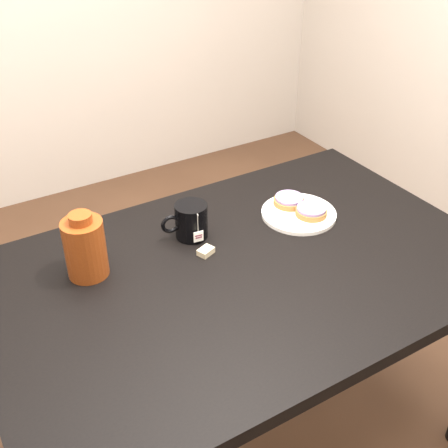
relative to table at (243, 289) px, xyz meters
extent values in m
plane|color=brown|center=(0.00, 0.00, -0.67)|extent=(4.00, 4.00, 0.00)
cube|color=black|center=(0.00, 0.00, 0.06)|extent=(1.40, 0.90, 0.04)
cylinder|color=black|center=(-0.64, 0.39, -0.31)|extent=(0.06, 0.06, 0.71)
cylinder|color=black|center=(0.64, 0.39, -0.31)|extent=(0.06, 0.06, 0.71)
cylinder|color=white|center=(0.29, 0.13, 0.09)|extent=(0.23, 0.23, 0.01)
torus|color=white|center=(0.29, 0.13, 0.10)|extent=(0.23, 0.23, 0.01)
cylinder|color=brown|center=(0.29, 0.19, 0.11)|extent=(0.12, 0.12, 0.02)
cylinder|color=gray|center=(0.29, 0.19, 0.12)|extent=(0.11, 0.11, 0.01)
cylinder|color=brown|center=(0.31, 0.10, 0.11)|extent=(0.14, 0.14, 0.02)
cylinder|color=gray|center=(0.31, 0.10, 0.12)|extent=(0.13, 0.13, 0.01)
cylinder|color=black|center=(-0.05, 0.20, 0.14)|extent=(0.11, 0.11, 0.11)
cylinder|color=black|center=(-0.05, 0.20, 0.18)|extent=(0.08, 0.08, 0.00)
torus|color=black|center=(-0.12, 0.21, 0.14)|extent=(0.06, 0.02, 0.06)
cylinder|color=beige|center=(-0.06, 0.15, 0.16)|extent=(0.00, 0.00, 0.06)
cube|color=white|center=(-0.06, 0.15, 0.11)|extent=(0.03, 0.01, 0.03)
cube|color=#C6B793|center=(-0.06, 0.10, 0.09)|extent=(0.05, 0.05, 0.02)
cylinder|color=#5B210C|center=(-0.37, 0.19, 0.17)|extent=(0.11, 0.11, 0.16)
cylinder|color=#5B210C|center=(-0.37, 0.19, 0.26)|extent=(0.06, 0.06, 0.02)
camera|label=1|loc=(-0.68, -1.03, 1.03)|focal=45.00mm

